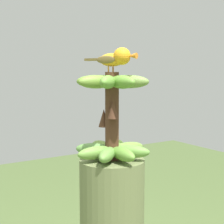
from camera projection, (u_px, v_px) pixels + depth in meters
banana_bunch at (112, 116)px, 1.14m from camera, size 0.26×0.26×0.29m
perched_bird at (116, 58)px, 1.11m from camera, size 0.10×0.18×0.08m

